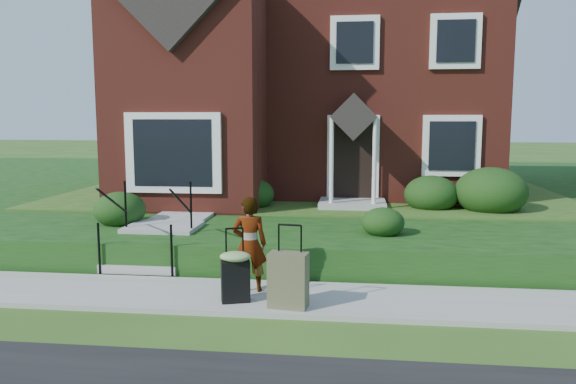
# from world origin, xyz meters

# --- Properties ---
(ground) EXTENTS (120.00, 120.00, 0.00)m
(ground) POSITION_xyz_m (0.00, 0.00, 0.00)
(ground) COLOR #2D5119
(ground) RESTS_ON ground
(sidewalk) EXTENTS (60.00, 1.60, 0.08)m
(sidewalk) POSITION_xyz_m (0.00, 0.00, 0.04)
(sidewalk) COLOR #9E9B93
(sidewalk) RESTS_ON ground
(terrace) EXTENTS (44.00, 20.00, 0.60)m
(terrace) POSITION_xyz_m (4.00, 10.90, 0.30)
(terrace) COLOR #133A0F
(terrace) RESTS_ON ground
(walkway) EXTENTS (1.20, 6.00, 0.06)m
(walkway) POSITION_xyz_m (-2.50, 5.00, 0.63)
(walkway) COLOR #9E9B93
(walkway) RESTS_ON terrace
(main_house) EXTENTS (10.40, 10.20, 9.40)m
(main_house) POSITION_xyz_m (-0.21, 9.61, 5.26)
(main_house) COLOR maroon
(main_house) RESTS_ON terrace
(front_steps) EXTENTS (1.40, 2.02, 1.50)m
(front_steps) POSITION_xyz_m (-2.50, 1.84, 0.47)
(front_steps) COLOR #9E9B93
(front_steps) RESTS_ON ground
(foundation_shrubs) EXTENTS (9.94, 4.20, 1.16)m
(foundation_shrubs) POSITION_xyz_m (0.82, 4.93, 1.09)
(foundation_shrubs) COLOR black
(foundation_shrubs) RESTS_ON terrace
(woman) EXTENTS (0.60, 0.44, 1.49)m
(woman) POSITION_xyz_m (-0.37, 0.19, 0.83)
(woman) COLOR #999999
(woman) RESTS_ON sidewalk
(suitcase_black) EXTENTS (0.55, 0.49, 1.10)m
(suitcase_black) POSITION_xyz_m (-0.48, -0.35, 0.51)
(suitcase_black) COLOR black
(suitcase_black) RESTS_ON sidewalk
(suitcase_olive) EXTENTS (0.59, 0.38, 1.20)m
(suitcase_olive) POSITION_xyz_m (0.32, -0.50, 0.48)
(suitcase_olive) COLOR brown
(suitcase_olive) RESTS_ON sidewalk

